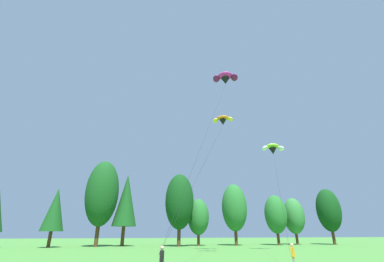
# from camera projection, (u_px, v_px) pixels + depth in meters

# --- Properties ---
(treeline_tree_c) EXTENTS (3.70, 3.70, 9.54)m
(treeline_tree_c) POSITION_uv_depth(u_px,v_px,m) (55.00, 209.00, 44.12)
(treeline_tree_c) COLOR #472D19
(treeline_tree_c) RESTS_ON ground_plane
(treeline_tree_d) EXTENTS (5.84, 5.84, 14.97)m
(treeline_tree_d) POSITION_uv_depth(u_px,v_px,m) (102.00, 193.00, 47.24)
(treeline_tree_d) COLOR #472D19
(treeline_tree_d) RESTS_ON ground_plane
(treeline_tree_e) EXTENTS (4.43, 4.43, 12.85)m
(treeline_tree_e) POSITION_uv_depth(u_px,v_px,m) (126.00, 200.00, 48.83)
(treeline_tree_e) COLOR #472D19
(treeline_tree_e) RESTS_ON ground_plane
(treeline_tree_f) EXTENTS (5.23, 5.23, 12.71)m
(treeline_tree_f) POSITION_uv_depth(u_px,v_px,m) (179.00, 201.00, 47.70)
(treeline_tree_f) COLOR #472D19
(treeline_tree_f) RESTS_ON ground_plane
(treeline_tree_g) EXTENTS (4.07, 4.07, 8.42)m
(treeline_tree_g) POSITION_uv_depth(u_px,v_px,m) (198.00, 217.00, 49.40)
(treeline_tree_g) COLOR #472D19
(treeline_tree_g) RESTS_ON ground_plane
(treeline_tree_h) EXTENTS (4.87, 4.87, 11.39)m
(treeline_tree_h) POSITION_uv_depth(u_px,v_px,m) (234.00, 207.00, 50.70)
(treeline_tree_h) COLOR #472D19
(treeline_tree_h) RESTS_ON ground_plane
(treeline_tree_i) EXTENTS (4.35, 4.35, 9.43)m
(treeline_tree_i) POSITION_uv_depth(u_px,v_px,m) (276.00, 214.00, 51.81)
(treeline_tree_i) COLOR #472D19
(treeline_tree_i) RESTS_ON ground_plane
(treeline_tree_j) EXTENTS (4.26, 4.26, 9.12)m
(treeline_tree_j) POSITION_uv_depth(u_px,v_px,m) (294.00, 216.00, 53.89)
(treeline_tree_j) COLOR #472D19
(treeline_tree_j) RESTS_ON ground_plane
(treeline_tree_k) EXTENTS (4.78, 4.78, 11.03)m
(treeline_tree_k) POSITION_uv_depth(u_px,v_px,m) (329.00, 210.00, 54.03)
(treeline_tree_k) COLOR #472D19
(treeline_tree_k) RESTS_ON ground_plane
(kite_flyer_near) EXTENTS (0.27, 0.58, 1.69)m
(kite_flyer_near) POSITION_uv_depth(u_px,v_px,m) (162.00, 260.00, 14.04)
(kite_flyer_near) COLOR black
(kite_flyer_near) RESTS_ON ground_plane
(kite_flyer_mid) EXTENTS (0.45, 0.59, 1.69)m
(kite_flyer_mid) POSITION_uv_depth(u_px,v_px,m) (293.00, 254.00, 17.25)
(kite_flyer_mid) COLOR gray
(kite_flyer_mid) RESTS_ON ground_plane
(parafoil_kite_high_orange) EXTENTS (9.85, 14.68, 15.44)m
(parafoil_kite_high_orange) POSITION_uv_depth(u_px,v_px,m) (223.00, 120.00, 33.54)
(parafoil_kite_high_orange) COLOR orange
(parafoil_kite_mid_lime_white) EXTENTS (10.47, 17.24, 13.74)m
(parafoil_kite_mid_lime_white) POSITION_uv_depth(u_px,v_px,m) (273.00, 149.00, 38.68)
(parafoil_kite_mid_lime_white) COLOR #93D633
(parafoil_kite_far_magenta) EXTENTS (11.35, 15.98, 22.98)m
(parafoil_kite_far_magenta) POSITION_uv_depth(u_px,v_px,m) (225.00, 78.00, 37.37)
(parafoil_kite_far_magenta) COLOR #D12893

